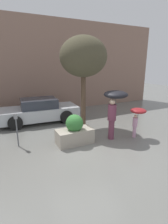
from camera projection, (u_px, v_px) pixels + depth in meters
The scene contains 8 objects.
ground_plane at pixel (86, 152), 6.51m from camera, with size 40.00×40.00×0.00m, color slate.
building_facade at pixel (41, 66), 11.32m from camera, with size 18.00×0.30×6.00m.
planter_box at pixel (75, 132), 7.06m from camera, with size 1.47×0.74×1.22m.
person_adult at pixel (115, 102), 7.24m from camera, with size 1.00×1.00×2.10m.
person_child at pixel (138, 114), 7.50m from camera, with size 0.68×0.68×1.33m.
parked_car_near at pixel (39, 111), 9.76m from camera, with size 4.33×2.18×1.31m.
street_tree at pixel (83, 57), 8.12m from camera, with size 2.22×2.22×4.43m.
parking_meter at pixel (16, 123), 6.66m from camera, with size 0.14×0.14×1.35m.
Camera 1 is at (-2.68, -5.23, 3.16)m, focal length 28.00 mm.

